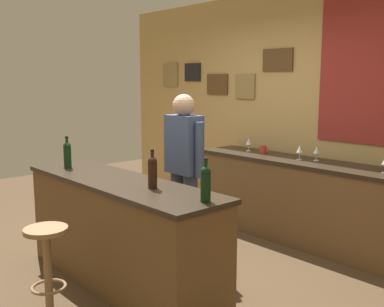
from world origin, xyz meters
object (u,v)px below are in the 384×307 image
wine_glass_a (249,142)px  wine_bottle_a (67,154)px  wine_glass_b (300,150)px  wine_glass_c (317,150)px  wine_bottle_c (206,182)px  coffee_mug (263,150)px  bartender (184,165)px  bar_stool (47,256)px  wine_bottle_b (153,171)px

wine_glass_a → wine_bottle_a: bearing=-100.0°
wine_glass_b → wine_glass_a: bearing=175.5°
wine_bottle_a → wine_glass_c: bearing=59.3°
wine_bottle_c → coffee_mug: wine_bottle_c is taller
bartender → coffee_mug: 1.30m
wine_bottle_a → wine_glass_b: bearing=61.3°
bar_stool → wine_glass_b: bearing=83.7°
bar_stool → coffee_mug: (-0.22, 2.78, 0.49)m
wine_bottle_c → wine_glass_b: wine_bottle_c is taller
coffee_mug → wine_bottle_b: bearing=-74.6°
wine_bottle_c → coffee_mug: bearing=119.1°
wine_glass_a → coffee_mug: bearing=-5.3°
bar_stool → wine_bottle_c: 1.32m
wine_bottle_b → wine_glass_b: size_ratio=1.97×
wine_glass_c → coffee_mug: 0.68m
wine_bottle_b → wine_glass_a: wine_bottle_b is taller
wine_bottle_a → wine_glass_a: 2.21m
bar_stool → wine_glass_a: wine_glass_a is taller
wine_bottle_a → coffee_mug: 2.25m
bar_stool → wine_glass_a: size_ratio=4.39×
wine_glass_a → wine_glass_c: size_ratio=1.00×
wine_bottle_a → wine_bottle_c: bearing=4.3°
wine_bottle_c → wine_glass_c: wine_bottle_c is taller
bar_stool → wine_bottle_b: size_ratio=2.22×
wine_bottle_b → coffee_mug: bearing=105.4°
bar_stool → coffee_mug: 2.83m
wine_glass_c → coffee_mug: wine_glass_c is taller
wine_bottle_b → wine_glass_a: 2.23m
bartender → wine_glass_b: bearing=70.0°
wine_bottle_b → bar_stool: bearing=-115.1°
bartender → wine_bottle_c: 1.29m
wine_bottle_b → coffee_mug: 2.13m
wine_bottle_a → wine_glass_a: bearing=80.0°
wine_glass_b → coffee_mug: size_ratio=1.24×
bar_stool → wine_glass_a: (-0.47, 2.80, 0.55)m
bar_stool → coffee_mug: bearing=94.6°
bar_stool → wine_bottle_c: bearing=40.1°
wine_bottle_c → coffee_mug: size_ratio=2.45×
wine_glass_a → coffee_mug: 0.26m
bartender → wine_bottle_c: (1.06, -0.73, 0.12)m
wine_bottle_c → wine_glass_a: 2.46m
bartender → wine_glass_a: bartender is taller
bar_stool → wine_bottle_b: (0.34, 0.73, 0.60)m
bartender → wine_glass_c: bartender is taller
bar_stool → wine_bottle_c: (0.90, 0.76, 0.60)m
wine_bottle_c → wine_bottle_a: bearing=-175.7°
wine_glass_a → bartender: bearing=-76.5°
bar_stool → wine_bottle_c: wine_bottle_c is taller
bartender → wine_glass_a: (-0.32, 1.32, 0.07)m
bartender → bar_stool: bartender is taller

